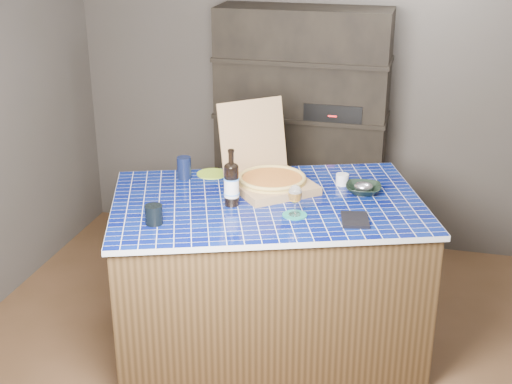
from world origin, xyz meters
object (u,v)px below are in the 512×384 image
(dvd_case, at_px, (355,220))
(bowl, at_px, (363,189))
(pizza_box, at_px, (270,177))
(mead_bottle, at_px, (231,184))
(kitchen_island, at_px, (267,275))
(wine_glass, at_px, (295,195))

(dvd_case, distance_m, bowl, 0.40)
(pizza_box, relative_size, mead_bottle, 2.08)
(dvd_case, bearing_deg, pizza_box, 135.72)
(mead_bottle, bearing_deg, pizza_box, 64.86)
(kitchen_island, distance_m, dvd_case, 0.71)
(mead_bottle, height_order, bowl, mead_bottle)
(mead_bottle, xyz_separation_m, bowl, (0.67, 0.35, -0.10))
(mead_bottle, xyz_separation_m, dvd_case, (0.67, -0.05, -0.12))
(pizza_box, xyz_separation_m, bowl, (0.53, 0.05, -0.04))
(mead_bottle, bearing_deg, wine_glass, -8.77)
(wine_glass, relative_size, bowl, 0.82)
(wine_glass, relative_size, dvd_case, 0.85)
(wine_glass, distance_m, bowl, 0.52)
(pizza_box, height_order, bowl, pizza_box)
(wine_glass, bearing_deg, mead_bottle, 171.23)
(kitchen_island, height_order, bowl, bowl)
(mead_bottle, bearing_deg, bowl, 27.28)
(kitchen_island, distance_m, wine_glass, 0.63)
(kitchen_island, bearing_deg, dvd_case, -36.98)
(mead_bottle, distance_m, dvd_case, 0.69)
(mead_bottle, distance_m, bowl, 0.76)
(kitchen_island, relative_size, bowl, 9.79)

